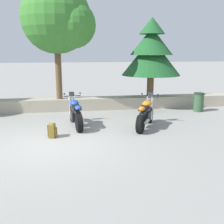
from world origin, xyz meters
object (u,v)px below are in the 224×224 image
at_px(leafy_tree_mid_left, 60,20).
at_px(pine_tree_mid_right, 151,51).
at_px(motorcycle_orange_centre, 146,114).
at_px(trash_bin, 199,102).
at_px(rider_backpack, 52,130).
at_px(motorcycle_blue_near_left, 75,113).

height_order(leafy_tree_mid_left, pine_tree_mid_right, leafy_tree_mid_left).
distance_m(motorcycle_orange_centre, trash_bin, 3.82).
height_order(motorcycle_orange_centre, pine_tree_mid_right, pine_tree_mid_right).
distance_m(rider_backpack, leafy_tree_mid_left, 5.50).
distance_m(motorcycle_orange_centre, rider_backpack, 3.35).
bearing_deg(motorcycle_orange_centre, motorcycle_blue_near_left, 167.41).
height_order(motorcycle_blue_near_left, pine_tree_mid_right, pine_tree_mid_right).
xyz_separation_m(motorcycle_orange_centre, rider_backpack, (-3.28, -0.65, -0.24)).
xyz_separation_m(motorcycle_blue_near_left, leafy_tree_mid_left, (-0.49, 2.77, 3.54)).
bearing_deg(pine_tree_mid_right, motorcycle_orange_centre, -109.21).
relative_size(motorcycle_orange_centre, leafy_tree_mid_left, 0.37).
bearing_deg(motorcycle_blue_near_left, motorcycle_orange_centre, -12.59).
distance_m(motorcycle_blue_near_left, motorcycle_orange_centre, 2.57).
xyz_separation_m(rider_backpack, leafy_tree_mid_left, (0.28, 3.98, 3.79)).
bearing_deg(pine_tree_mid_right, motorcycle_blue_near_left, -141.62).
height_order(rider_backpack, pine_tree_mid_right, pine_tree_mid_right).
height_order(motorcycle_orange_centre, trash_bin, motorcycle_orange_centre).
height_order(motorcycle_orange_centre, rider_backpack, motorcycle_orange_centre).
relative_size(leafy_tree_mid_left, pine_tree_mid_right, 1.37).
bearing_deg(pine_tree_mid_right, rider_backpack, -137.23).
bearing_deg(trash_bin, motorcycle_blue_near_left, -163.83).
bearing_deg(leafy_tree_mid_left, trash_bin, -10.51).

